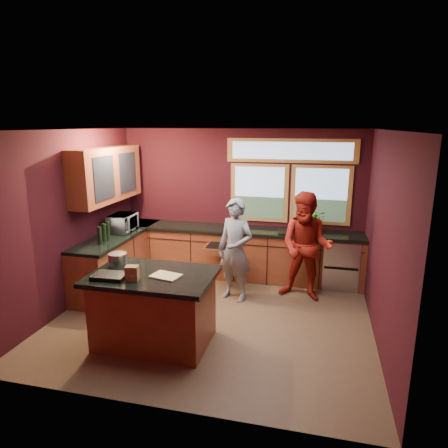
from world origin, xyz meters
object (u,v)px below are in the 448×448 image
at_px(island, 154,308).
at_px(person_grey, 235,250).
at_px(stock_pot, 118,260).
at_px(person_red, 306,247).
at_px(cutting_board, 166,276).

bearing_deg(island, person_grey, 64.85).
bearing_deg(island, stock_pot, 164.74).
distance_m(island, person_red, 2.62).
bearing_deg(stock_pot, person_red, 35.45).
distance_m(person_grey, cutting_board, 1.70).
bearing_deg(person_grey, stock_pot, -112.94).
relative_size(island, cutting_board, 4.43).
xyz_separation_m(island, person_grey, (0.73, 1.56, 0.35)).
bearing_deg(stock_pot, island, -15.26).
relative_size(cutting_board, stock_pot, 1.46).
xyz_separation_m(person_grey, person_red, (1.09, 0.28, 0.05)).
relative_size(island, person_grey, 0.93).
distance_m(person_red, stock_pot, 2.92).
relative_size(island, person_red, 0.88).
distance_m(island, cutting_board, 0.52).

